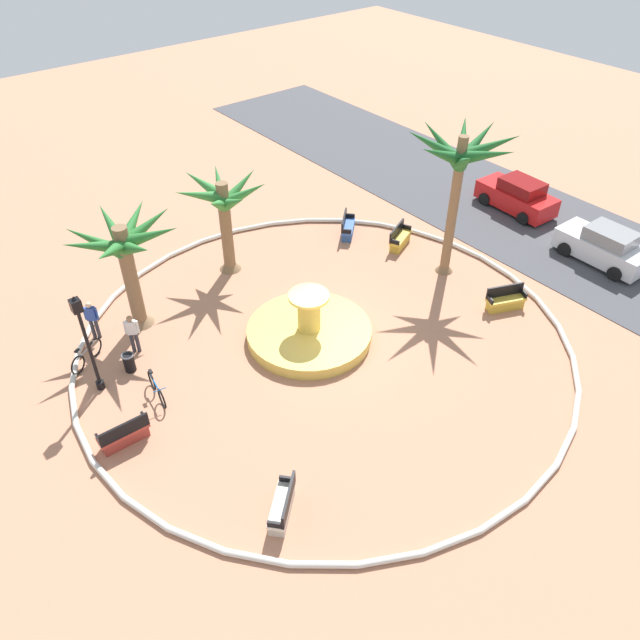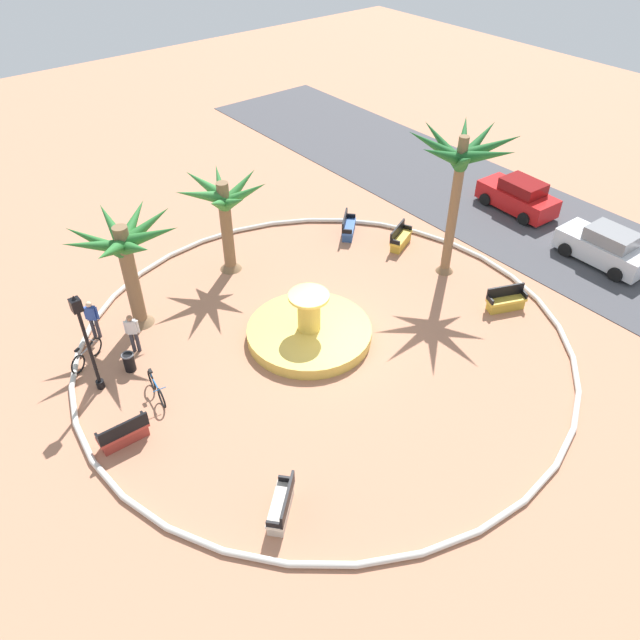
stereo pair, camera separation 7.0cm
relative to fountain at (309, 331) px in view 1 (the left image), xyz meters
The scene contains 20 objects.
ground_plane 0.71m from the fountain, 25.22° to the left, with size 80.00×80.00×0.00m, color tan.
plaza_curb 0.68m from the fountain, 25.22° to the left, with size 18.42×18.42×0.20m, color silver.
street_asphalt 13.90m from the fountain, 87.58° to the left, with size 48.00×8.00×0.03m, color #424247.
fountain is the anchor object (origin of this frame).
palm_tree_near_fountain 8.81m from the fountain, 88.98° to the left, with size 4.40×4.46×6.38m.
palm_tree_by_curb 7.31m from the fountain, 136.58° to the right, with size 4.25×4.27×4.55m.
palm_tree_mid_plaza 6.50m from the fountain, behind, with size 3.86×3.90×4.38m.
bench_east 7.79m from the fountain, 43.58° to the right, with size 1.44×1.53×1.00m.
bench_west 7.69m from the fountain, 86.92° to the right, with size 0.54×1.61×1.00m.
bench_north 8.06m from the fountain, 64.22° to the left, with size 1.08×1.67×1.00m.
bench_southeast 7.77m from the fountain, 109.32° to the left, with size 1.10×1.67×1.00m.
bench_southwest 7.79m from the fountain, 128.37° to the left, with size 1.45×1.52×1.00m.
lamppost 7.94m from the fountain, 108.18° to the right, with size 0.32×0.32×3.96m.
trash_bin 6.63m from the fountain, 112.96° to the right, with size 0.46×0.46×0.73m.
bicycle_red_frame 8.12m from the fountain, 118.39° to the right, with size 0.94×1.50×0.94m.
bicycle_by_lamppost 6.01m from the fountain, 97.24° to the right, with size 1.71×0.44×0.94m.
person_cyclist_helmet 6.47m from the fountain, 121.75° to the right, with size 0.35×0.46×1.66m.
person_cyclist_photo 8.11m from the fountain, 128.93° to the right, with size 0.37×0.43×1.65m.
parked_car_leftmost 14.39m from the fountain, 95.43° to the left, with size 4.08×2.07×1.67m.
parked_car_second 13.97m from the fountain, 73.34° to the left, with size 4.03×1.97×1.67m.
Camera 1 is at (13.65, -11.24, 15.21)m, focal length 34.66 mm.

